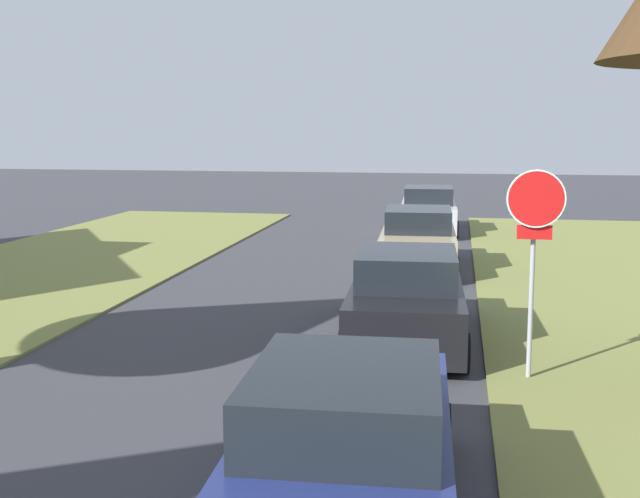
% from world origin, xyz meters
% --- Properties ---
extents(stop_sign_far, '(0.81, 0.24, 2.97)m').
position_xyz_m(stop_sign_far, '(4.19, 10.33, 2.20)').
color(stop_sign_far, '#9EA0A5').
rests_on(stop_sign_far, grass_verge_right).
extents(parked_sedan_navy, '(2.09, 4.47, 1.57)m').
position_xyz_m(parked_sedan_navy, '(2.21, 5.77, 0.72)').
color(parked_sedan_navy, navy).
rests_on(parked_sedan_navy, ground).
extents(parked_sedan_black, '(2.09, 4.47, 1.57)m').
position_xyz_m(parked_sedan_black, '(2.33, 12.09, 0.72)').
color(parked_sedan_black, black).
rests_on(parked_sedan_black, ground).
extents(parked_sedan_tan, '(2.09, 4.47, 1.57)m').
position_xyz_m(parked_sedan_tan, '(2.17, 18.83, 0.72)').
color(parked_sedan_tan, tan).
rests_on(parked_sedan_tan, ground).
extents(parked_sedan_silver, '(2.09, 4.47, 1.57)m').
position_xyz_m(parked_sedan_silver, '(2.16, 25.93, 0.72)').
color(parked_sedan_silver, '#BCBCC1').
rests_on(parked_sedan_silver, ground).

